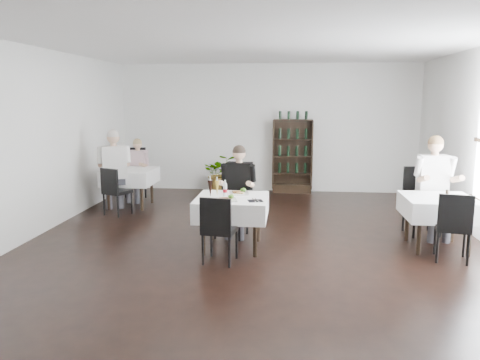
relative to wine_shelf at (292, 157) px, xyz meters
name	(u,v)px	position (x,y,z in m)	size (l,w,h in m)	color
room_shell	(253,147)	(-0.60, -4.31, 0.65)	(9.00, 9.00, 9.00)	black
wine_shelf	(292,157)	(0.00, 0.00, 0.00)	(0.90, 0.28, 1.75)	black
main_table	(232,207)	(-0.90, -4.31, -0.23)	(1.03, 1.03, 0.77)	black
left_table	(130,177)	(-3.30, -1.81, -0.23)	(0.98, 0.98, 0.77)	black
right_table	(438,207)	(2.10, -4.01, -0.23)	(0.98, 0.98, 0.77)	black
potted_tree	(221,173)	(-1.68, -0.11, -0.40)	(0.81, 0.70, 0.90)	#24561D
main_chair_far	(233,200)	(-0.97, -3.64, -0.26)	(0.56, 0.56, 1.03)	black
main_chair_near	(218,226)	(-1.00, -5.01, -0.32)	(0.48, 0.48, 0.92)	black
left_chair_far	(134,170)	(-3.46, -1.12, -0.20)	(0.59, 0.59, 1.13)	black
left_chair_near	(114,188)	(-3.35, -2.59, -0.33)	(0.55, 0.55, 0.91)	black
right_chair_far	(421,196)	(2.07, -3.20, -0.23)	(0.56, 0.57, 1.09)	black
right_chair_near	(453,223)	(2.12, -4.60, -0.30)	(0.51, 0.52, 0.95)	black
diner_main	(238,184)	(-0.88, -3.63, 0.00)	(0.58, 0.59, 1.46)	#3F3E45
diner_left_far	(137,165)	(-3.33, -1.27, -0.06)	(0.53, 0.55, 1.35)	#3F3E45
diner_left_near	(114,165)	(-3.42, -2.34, 0.09)	(0.73, 0.76, 1.62)	#3F3E45
diner_right_far	(435,179)	(2.21, -3.41, 0.09)	(0.63, 0.64, 1.62)	#3F3E45
plate_far	(239,193)	(-0.82, -4.08, -0.06)	(0.32, 0.32, 0.09)	white
plate_near	(227,199)	(-0.94, -4.56, -0.06)	(0.33, 0.33, 0.09)	white
pilsner_dark	(210,188)	(-1.21, -4.35, 0.05)	(0.07, 0.07, 0.31)	black
pilsner_lager	(217,188)	(-1.13, -4.21, 0.04)	(0.06, 0.06, 0.28)	#B6902E
coke_bottle	(225,190)	(-1.01, -4.27, 0.02)	(0.06, 0.06, 0.25)	silver
napkin_cutlery	(255,201)	(-0.54, -4.55, -0.07)	(0.23, 0.22, 0.02)	black
pepper_mill	(447,193)	(2.22, -3.99, -0.02)	(0.04, 0.04, 0.11)	black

